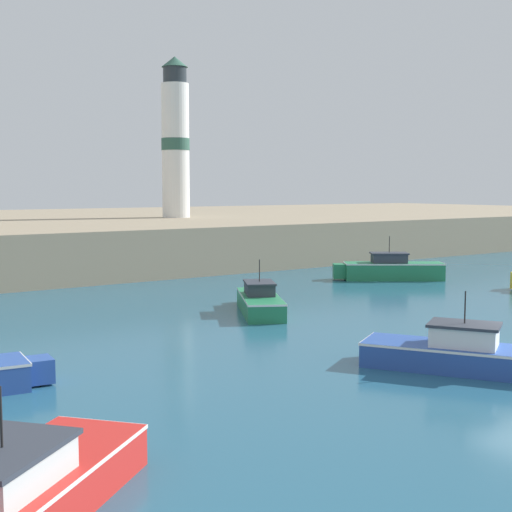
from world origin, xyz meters
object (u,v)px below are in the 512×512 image
motorboat_green_2 (260,301)px  motorboat_blue_5 (461,353)px  motorboat_green_3 (391,269)px  motorboat_red_6 (7,500)px  lighthouse (175,140)px

motorboat_green_2 → motorboat_blue_5: motorboat_blue_5 is taller
motorboat_green_3 → motorboat_red_6: bearing=-145.7°
motorboat_green_3 → motorboat_blue_5: size_ratio=1.00×
motorboat_red_6 → motorboat_green_2: bearing=43.7°
motorboat_blue_5 → lighthouse: 38.05m
motorboat_red_6 → lighthouse: size_ratio=0.48×
motorboat_green_2 → lighthouse: (9.69, 24.93, 8.17)m
motorboat_green_3 → motorboat_blue_5: motorboat_green_3 is taller
motorboat_green_3 → lighthouse: 22.19m
motorboat_green_2 → motorboat_blue_5: size_ratio=0.94×
motorboat_green_3 → motorboat_blue_5: 19.72m
lighthouse → motorboat_green_2: bearing=-111.2°
motorboat_blue_5 → motorboat_green_2: bearing=86.3°
motorboat_green_3 → lighthouse: bearing=96.3°
motorboat_green_2 → lighthouse: lighthouse is taller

